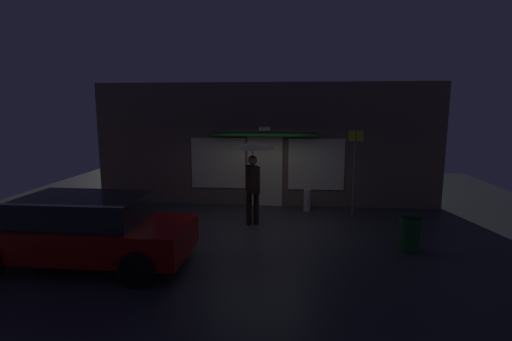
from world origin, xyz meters
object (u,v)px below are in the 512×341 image
(person_with_umbrella, at_px, (253,160))
(trash_bin, at_px, (409,232))
(street_sign_post, at_px, (355,167))
(sidewalk_bollard, at_px, (307,200))
(parked_car, at_px, (84,230))

(person_with_umbrella, distance_m, trash_bin, 4.13)
(street_sign_post, height_order, sidewalk_bollard, street_sign_post)
(trash_bin, bearing_deg, person_with_umbrella, 156.24)
(person_with_umbrella, bearing_deg, street_sign_post, 84.30)
(person_with_umbrella, relative_size, parked_car, 0.53)
(person_with_umbrella, distance_m, parked_car, 4.34)
(parked_car, height_order, trash_bin, parked_car)
(street_sign_post, distance_m, trash_bin, 2.90)
(person_with_umbrella, xyz_separation_m, sidewalk_bollard, (1.51, 1.49, -1.42))
(parked_car, bearing_deg, sidewalk_bollard, 44.58)
(parked_car, bearing_deg, trash_bin, 11.88)
(person_with_umbrella, xyz_separation_m, street_sign_post, (2.78, 1.01, -0.30))
(person_with_umbrella, height_order, street_sign_post, street_sign_post)
(person_with_umbrella, xyz_separation_m, trash_bin, (3.58, -1.58, -1.34))
(person_with_umbrella, distance_m, street_sign_post, 2.98)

